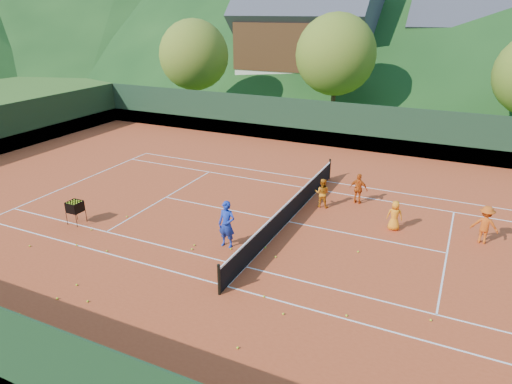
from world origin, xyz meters
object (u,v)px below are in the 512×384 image
at_px(chalet_mid, 477,49).
at_px(tennis_net, 289,211).
at_px(student_a, 322,193).
at_px(chalet_left, 307,40).
at_px(student_b, 359,189).
at_px(student_d, 485,225).
at_px(ball_hopper, 75,207).
at_px(coach, 227,224).
at_px(student_c, 395,216).

bearing_deg(chalet_mid, tennis_net, -100.01).
relative_size(student_a, tennis_net, 0.11).
bearing_deg(chalet_left, tennis_net, -71.57).
bearing_deg(student_b, student_d, 167.09).
bearing_deg(student_d, ball_hopper, 22.55).
bearing_deg(ball_hopper, chalet_left, 93.20).
relative_size(ball_hopper, chalet_mid, 0.08).
bearing_deg(student_b, chalet_left, -59.87).
distance_m(student_b, tennis_net, 3.96).
bearing_deg(student_a, coach, 63.59).
distance_m(coach, chalet_left, 34.48).
bearing_deg(coach, student_c, 36.89).
bearing_deg(ball_hopper, coach, 8.12).
bearing_deg(student_d, chalet_left, -55.18).
xyz_separation_m(student_a, student_c, (3.42, -1.01, -0.05)).
xyz_separation_m(tennis_net, ball_hopper, (-8.10, -4.01, 0.25)).
relative_size(student_a, student_b, 0.94).
height_order(student_a, ball_hopper, student_a).
height_order(coach, student_a, coach).
bearing_deg(ball_hopper, student_b, 35.26).
height_order(tennis_net, chalet_mid, chalet_mid).
distance_m(student_d, ball_hopper, 16.59).
relative_size(tennis_net, chalet_mid, 0.95).
xyz_separation_m(coach, chalet_left, (-8.67, 33.04, 4.70)).
height_order(student_b, chalet_left, chalet_left).
distance_m(ball_hopper, chalet_left, 34.41).
bearing_deg(student_c, coach, 27.87).
relative_size(student_b, ball_hopper, 1.46).
bearing_deg(coach, chalet_mid, 78.62).
height_order(student_c, tennis_net, student_c).
xyz_separation_m(student_c, chalet_left, (-14.22, 28.85, 4.99)).
height_order(coach, tennis_net, coach).
height_order(student_b, student_d, student_d).
distance_m(student_a, student_c, 3.56).
height_order(student_d, tennis_net, student_d).
bearing_deg(ball_hopper, chalet_mid, 69.64).
xyz_separation_m(coach, student_b, (3.53, 6.32, -0.20)).
height_order(student_b, student_c, student_b).
xyz_separation_m(student_b, chalet_left, (-12.20, 26.72, 4.90)).
bearing_deg(chalet_mid, student_a, -99.27).
bearing_deg(student_c, tennis_net, 6.05).
distance_m(tennis_net, chalet_mid, 34.81).
xyz_separation_m(student_a, chalet_mid, (5.20, 31.84, 4.28)).
distance_m(student_a, student_d, 6.79).
bearing_deg(student_d, student_c, 9.02).
xyz_separation_m(student_d, ball_hopper, (-15.66, -5.50, -0.02)).
xyz_separation_m(student_a, student_b, (1.40, 1.12, 0.04)).
xyz_separation_m(student_b, ball_hopper, (-10.31, -7.29, 0.02)).
bearing_deg(tennis_net, chalet_left, 108.43).
distance_m(ball_hopper, chalet_mid, 40.76).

